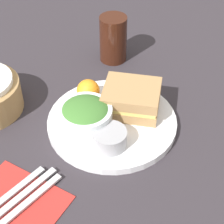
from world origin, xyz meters
TOP-DOWN VIEW (x-y plane):
  - ground_plane at (0.00, 0.00)m, footprint 4.00×4.00m
  - plate at (0.00, 0.00)m, footprint 0.27×0.27m
  - sandwich at (0.05, -0.02)m, footprint 0.13×0.14m
  - salad_bowl at (-0.04, 0.04)m, footprint 0.11×0.11m
  - dressing_cup at (-0.06, -0.03)m, footprint 0.07×0.07m
  - orange_wedge at (0.03, 0.08)m, footprint 0.05×0.05m
  - drink_glass at (0.21, 0.12)m, footprint 0.07×0.07m
  - napkin at (-0.25, 0.04)m, footprint 0.12×0.16m
  - fork at (-0.25, 0.03)m, footprint 0.17×0.04m
  - knife at (-0.25, 0.04)m, footprint 0.18×0.04m
  - spoon at (-0.25, 0.06)m, footprint 0.15×0.04m

SIDE VIEW (x-z plane):
  - ground_plane at x=0.00m, z-range 0.00..0.00m
  - napkin at x=-0.25m, z-range 0.00..0.00m
  - fork at x=-0.25m, z-range 0.00..0.01m
  - knife at x=-0.25m, z-range 0.00..0.01m
  - spoon at x=-0.25m, z-range 0.00..0.01m
  - plate at x=0.00m, z-range 0.00..0.02m
  - dressing_cup at x=-0.06m, z-range 0.02..0.05m
  - orange_wedge at x=0.03m, z-range 0.02..0.07m
  - sandwich at x=0.05m, z-range 0.02..0.07m
  - salad_bowl at x=-0.04m, z-range 0.02..0.08m
  - drink_glass at x=0.21m, z-range 0.00..0.12m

